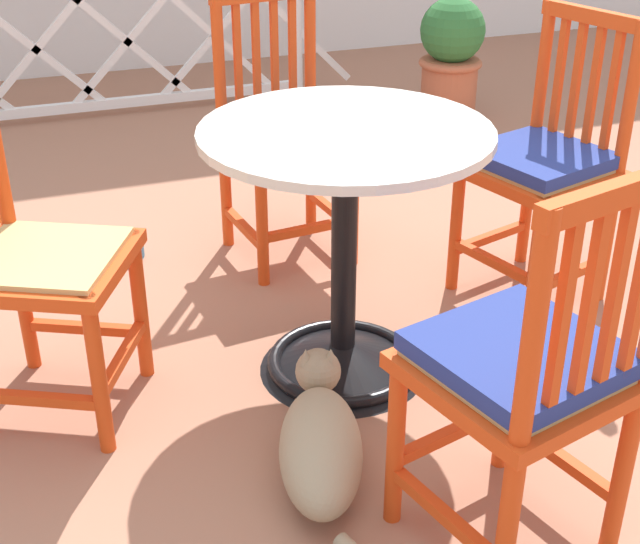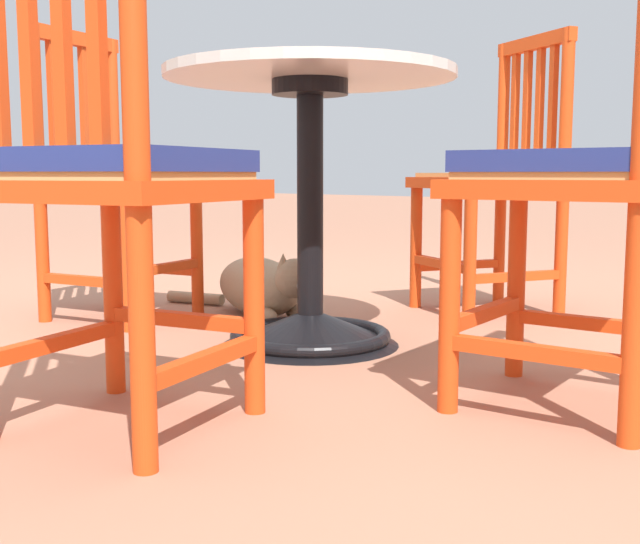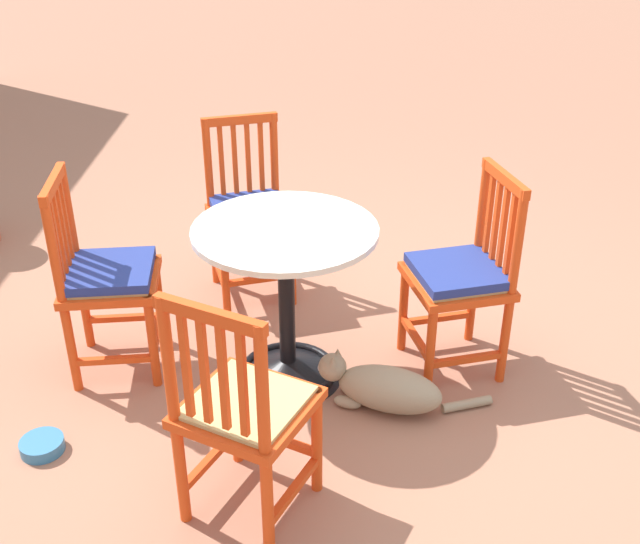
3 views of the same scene
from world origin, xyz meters
TOP-DOWN VIEW (x-y plane):
  - ground_plane at (0.00, 0.00)m, footprint 24.00×24.00m
  - cafe_table at (-0.05, 0.14)m, footprint 0.76×0.76m
  - orange_chair_near_fence at (0.06, -0.61)m, footprint 0.49×0.49m
  - orange_chair_by_planter at (0.71, 0.36)m, footprint 0.50×0.50m
  - orange_chair_tucked_in at (0.03, 0.92)m, footprint 0.44×0.44m
  - orange_chair_at_corner at (-0.84, 0.24)m, footprint 0.54×0.54m
  - tabby_cat at (-0.26, -0.26)m, footprint 0.33×0.74m
  - pet_water_bowl at (-0.55, 1.07)m, footprint 0.17×0.17m

SIDE VIEW (x-z plane):
  - ground_plane at x=0.00m, z-range 0.00..0.00m
  - pet_water_bowl at x=-0.55m, z-range 0.00..0.05m
  - tabby_cat at x=-0.26m, z-range -0.02..0.21m
  - cafe_table at x=-0.05m, z-range -0.08..0.65m
  - orange_chair_at_corner at x=-0.84m, z-range -0.02..0.89m
  - orange_chair_near_fence at x=0.06m, z-range -0.01..0.90m
  - orange_chair_by_planter at x=0.71m, z-range -0.01..0.90m
  - orange_chair_tucked_in at x=0.03m, z-range -0.01..0.90m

